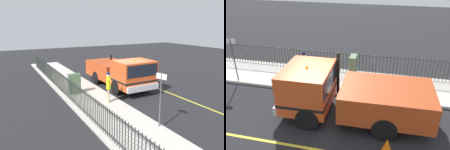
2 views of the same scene
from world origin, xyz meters
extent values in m
plane|color=#232326|center=(0.00, 0.00, 0.00)|extent=(56.74, 56.74, 0.00)
cube|color=beige|center=(2.95, 0.00, 0.06)|extent=(2.85, 25.79, 0.13)
cube|color=yellow|center=(-2.22, 0.00, 0.00)|extent=(0.12, 23.21, 0.01)
cube|color=#D84C1E|center=(-0.07, 0.63, 1.33)|extent=(2.49, 2.00, 1.69)
cube|color=black|center=(-0.07, 0.63, 1.70)|extent=(2.30, 2.03, 0.75)
cube|color=#B8411A|center=(0.00, -2.64, 1.04)|extent=(2.53, 3.70, 1.13)
cube|color=silver|center=(-0.10, 1.68, 0.63)|extent=(2.33, 0.25, 0.36)
cube|color=black|center=(-0.07, 0.63, 0.95)|extent=(2.52, 2.02, 0.12)
cylinder|color=black|center=(-1.17, 0.32, 0.48)|extent=(0.32, 0.97, 0.96)
cylinder|color=black|center=(1.04, 0.37, 0.48)|extent=(0.32, 0.97, 0.96)
cylinder|color=black|center=(-1.10, -2.67, 0.48)|extent=(0.32, 0.97, 0.96)
cylinder|color=black|center=(1.11, -2.61, 0.48)|extent=(0.32, 0.97, 0.96)
sphere|color=orange|center=(-0.07, 0.63, 2.22)|extent=(0.12, 0.12, 0.12)
cylinder|color=black|center=(1.02, -0.41, 1.50)|extent=(0.14, 0.14, 2.03)
cube|color=yellow|center=(2.29, 1.69, 1.27)|extent=(0.43, 0.54, 0.62)
sphere|color=beige|center=(2.29, 1.69, 1.70)|extent=(0.23, 0.23, 0.23)
sphere|color=#14193F|center=(2.29, 1.69, 1.78)|extent=(0.22, 0.22, 0.22)
cylinder|color=tan|center=(2.34, 1.76, 0.55)|extent=(0.12, 0.12, 0.83)
cylinder|color=tan|center=(2.25, 1.61, 0.55)|extent=(0.12, 0.12, 0.83)
cylinder|color=yellow|center=(2.43, 1.93, 1.24)|extent=(0.09, 0.09, 0.59)
cylinder|color=yellow|center=(2.16, 1.44, 1.24)|extent=(0.09, 0.09, 0.59)
cylinder|color=#2D332D|center=(4.12, -5.77, 0.75)|extent=(0.04, 0.04, 1.24)
cylinder|color=#2D332D|center=(4.12, -5.58, 0.75)|extent=(0.04, 0.04, 1.24)
cylinder|color=#2D332D|center=(4.12, -5.38, 0.75)|extent=(0.04, 0.04, 1.24)
cylinder|color=#2D332D|center=(4.12, -5.19, 0.75)|extent=(0.04, 0.04, 1.24)
cylinder|color=#2D332D|center=(4.12, -5.00, 0.75)|extent=(0.04, 0.04, 1.24)
cylinder|color=#2D332D|center=(4.12, -4.81, 0.75)|extent=(0.04, 0.04, 1.24)
cylinder|color=#2D332D|center=(4.12, -4.62, 0.75)|extent=(0.04, 0.04, 1.24)
cylinder|color=#2D332D|center=(4.12, -4.42, 0.75)|extent=(0.04, 0.04, 1.24)
cylinder|color=#2D332D|center=(4.12, -4.23, 0.75)|extent=(0.04, 0.04, 1.24)
cylinder|color=#2D332D|center=(4.12, -4.04, 0.75)|extent=(0.04, 0.04, 1.24)
cylinder|color=#2D332D|center=(4.12, -3.85, 0.75)|extent=(0.04, 0.04, 1.24)
cylinder|color=#2D332D|center=(4.12, -3.65, 0.75)|extent=(0.04, 0.04, 1.24)
cylinder|color=#2D332D|center=(4.12, -3.46, 0.75)|extent=(0.04, 0.04, 1.24)
cylinder|color=#2D332D|center=(4.12, -3.27, 0.75)|extent=(0.04, 0.04, 1.24)
cylinder|color=#2D332D|center=(4.12, -3.08, 0.75)|extent=(0.04, 0.04, 1.24)
cylinder|color=#2D332D|center=(4.12, -2.88, 0.75)|extent=(0.04, 0.04, 1.24)
cylinder|color=#2D332D|center=(4.12, -2.69, 0.75)|extent=(0.04, 0.04, 1.24)
cylinder|color=#2D332D|center=(4.12, -2.50, 0.75)|extent=(0.04, 0.04, 1.24)
cylinder|color=#2D332D|center=(4.12, -2.31, 0.75)|extent=(0.04, 0.04, 1.24)
cylinder|color=#2D332D|center=(4.12, -2.12, 0.75)|extent=(0.04, 0.04, 1.24)
cylinder|color=#2D332D|center=(4.12, -1.92, 0.75)|extent=(0.04, 0.04, 1.24)
cylinder|color=#2D332D|center=(4.12, -1.73, 0.75)|extent=(0.04, 0.04, 1.24)
cylinder|color=#2D332D|center=(4.12, -1.54, 0.75)|extent=(0.04, 0.04, 1.24)
cylinder|color=#2D332D|center=(4.12, -1.35, 0.75)|extent=(0.04, 0.04, 1.24)
cylinder|color=#2D332D|center=(4.12, -1.15, 0.75)|extent=(0.04, 0.04, 1.24)
cylinder|color=#2D332D|center=(4.12, -0.96, 0.75)|extent=(0.04, 0.04, 1.24)
cylinder|color=#2D332D|center=(4.12, -0.77, 0.75)|extent=(0.04, 0.04, 1.24)
cylinder|color=#2D332D|center=(4.12, -0.58, 0.75)|extent=(0.04, 0.04, 1.24)
cylinder|color=#2D332D|center=(4.12, -0.38, 0.75)|extent=(0.04, 0.04, 1.24)
cylinder|color=#2D332D|center=(4.12, -0.19, 0.75)|extent=(0.04, 0.04, 1.24)
cylinder|color=#2D332D|center=(4.12, 0.00, 0.75)|extent=(0.04, 0.04, 1.24)
cylinder|color=#2D332D|center=(4.12, 0.19, 0.75)|extent=(0.04, 0.04, 1.24)
cylinder|color=#2D332D|center=(4.12, 0.38, 0.75)|extent=(0.04, 0.04, 1.24)
cylinder|color=#2D332D|center=(4.12, 0.58, 0.75)|extent=(0.04, 0.04, 1.24)
cylinder|color=#2D332D|center=(4.12, 0.77, 0.75)|extent=(0.04, 0.04, 1.24)
cylinder|color=#2D332D|center=(4.12, 0.96, 0.75)|extent=(0.04, 0.04, 1.24)
cylinder|color=#2D332D|center=(4.12, 1.15, 0.75)|extent=(0.04, 0.04, 1.24)
cylinder|color=#2D332D|center=(4.12, 1.35, 0.75)|extent=(0.04, 0.04, 1.24)
cylinder|color=#2D332D|center=(4.12, 1.54, 0.75)|extent=(0.04, 0.04, 1.24)
cylinder|color=#2D332D|center=(4.12, 1.73, 0.75)|extent=(0.04, 0.04, 1.24)
cylinder|color=#2D332D|center=(4.12, 1.92, 0.75)|extent=(0.04, 0.04, 1.24)
cylinder|color=#2D332D|center=(4.12, 2.12, 0.75)|extent=(0.04, 0.04, 1.24)
cylinder|color=#2D332D|center=(4.12, 2.31, 0.75)|extent=(0.04, 0.04, 1.24)
cylinder|color=#2D332D|center=(4.12, 2.50, 0.75)|extent=(0.04, 0.04, 1.24)
cylinder|color=#2D332D|center=(4.12, 2.69, 0.75)|extent=(0.04, 0.04, 1.24)
cylinder|color=#2D332D|center=(4.12, 2.88, 0.75)|extent=(0.04, 0.04, 1.24)
cylinder|color=#2D332D|center=(4.12, 3.08, 0.75)|extent=(0.04, 0.04, 1.24)
cylinder|color=#2D332D|center=(4.12, 3.27, 0.75)|extent=(0.04, 0.04, 1.24)
cylinder|color=#2D332D|center=(4.12, 3.46, 0.75)|extent=(0.04, 0.04, 1.24)
cylinder|color=#2D332D|center=(4.12, 3.65, 0.75)|extent=(0.04, 0.04, 1.24)
cylinder|color=#2D332D|center=(4.12, 3.85, 0.75)|extent=(0.04, 0.04, 1.24)
cylinder|color=#2D332D|center=(4.12, 4.04, 0.75)|extent=(0.04, 0.04, 1.24)
cylinder|color=#2D332D|center=(4.12, 4.23, 0.75)|extent=(0.04, 0.04, 1.24)
cylinder|color=#2D332D|center=(4.12, 4.42, 0.75)|extent=(0.04, 0.04, 1.24)
cylinder|color=#2D332D|center=(4.12, 4.62, 0.75)|extent=(0.04, 0.04, 1.24)
cylinder|color=#2D332D|center=(4.12, 4.81, 0.75)|extent=(0.04, 0.04, 1.24)
cylinder|color=#2D332D|center=(4.12, 5.00, 0.75)|extent=(0.04, 0.04, 1.24)
cylinder|color=#2D332D|center=(4.12, 5.19, 0.75)|extent=(0.04, 0.04, 1.24)
cylinder|color=#2D332D|center=(4.12, 5.38, 0.75)|extent=(0.04, 0.04, 1.24)
cylinder|color=#2D332D|center=(4.12, 5.58, 0.75)|extent=(0.04, 0.04, 1.24)
cylinder|color=#2D332D|center=(4.12, 5.77, 0.75)|extent=(0.04, 0.04, 1.24)
cylinder|color=#2D332D|center=(4.12, 5.96, 0.75)|extent=(0.04, 0.04, 1.24)
cylinder|color=#2D332D|center=(4.12, 6.15, 0.75)|extent=(0.04, 0.04, 1.24)
cylinder|color=#2D332D|center=(4.12, 6.35, 0.75)|extent=(0.04, 0.04, 1.24)
cylinder|color=#2D332D|center=(4.12, 6.54, 0.75)|extent=(0.04, 0.04, 1.24)
cylinder|color=#2D332D|center=(4.12, 6.73, 0.75)|extent=(0.04, 0.04, 1.24)
cylinder|color=#2D332D|center=(4.12, 6.92, 0.75)|extent=(0.04, 0.04, 1.24)
cylinder|color=#2D332D|center=(4.12, 7.11, 0.75)|extent=(0.04, 0.04, 1.24)
cylinder|color=#2D332D|center=(4.12, 7.31, 0.75)|extent=(0.04, 0.04, 1.24)
cylinder|color=#2D332D|center=(4.12, 7.50, 0.75)|extent=(0.04, 0.04, 1.24)
cylinder|color=#2D332D|center=(4.12, 7.69, 0.75)|extent=(0.04, 0.04, 1.24)
cylinder|color=#2D332D|center=(4.12, 7.88, 0.75)|extent=(0.04, 0.04, 1.24)
cube|color=#2D332D|center=(4.12, 0.00, 1.27)|extent=(0.04, 21.92, 0.04)
cube|color=#2D332D|center=(4.12, 0.00, 0.28)|extent=(0.04, 21.92, 0.04)
cube|color=#4C6B4C|center=(3.49, -0.70, 0.78)|extent=(0.74, 0.36, 1.29)
cone|color=orange|center=(-1.81, -2.81, 0.31)|extent=(0.44, 0.44, 0.62)
cylinder|color=#4C4C4C|center=(1.71, 5.42, 1.35)|extent=(0.06, 0.06, 2.44)
cube|color=white|center=(1.71, 5.42, 2.37)|extent=(0.16, 0.49, 0.24)
camera|label=1|loc=(7.73, 12.40, 4.55)|focal=35.70mm
camera|label=2|loc=(-8.14, -2.53, 6.13)|focal=37.23mm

